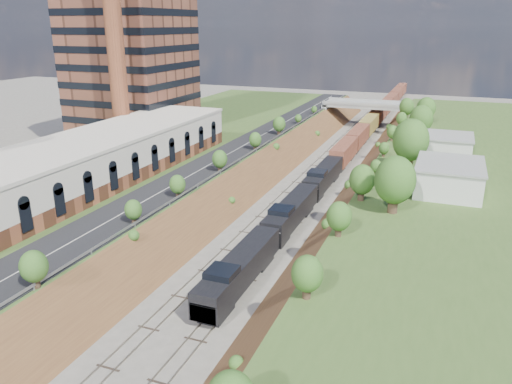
# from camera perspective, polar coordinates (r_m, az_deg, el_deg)

# --- Properties ---
(platform_left) EXTENTS (44.00, 180.00, 5.00)m
(platform_left) POSITION_cam_1_polar(r_m,az_deg,el_deg) (103.26, -12.06, 3.74)
(platform_left) COLOR #3E5B25
(platform_left) RESTS_ON ground
(platform_right) EXTENTS (44.00, 180.00, 5.00)m
(platform_right) POSITION_cam_1_polar(r_m,az_deg,el_deg) (87.69, 27.11, -0.61)
(platform_right) COLOR #3E5B25
(platform_right) RESTS_ON ground
(embankment_left) EXTENTS (10.00, 180.00, 10.00)m
(embankment_left) POSITION_cam_1_polar(r_m,az_deg,el_deg) (94.01, -0.63, 1.10)
(embankment_left) COLOR brown
(embankment_left) RESTS_ON ground
(embankment_right) EXTENTS (10.00, 180.00, 10.00)m
(embankment_right) POSITION_cam_1_polar(r_m,az_deg,el_deg) (88.59, 12.69, -0.48)
(embankment_right) COLOR brown
(embankment_right) RESTS_ON ground
(rail_left_track) EXTENTS (1.58, 180.00, 0.18)m
(rail_left_track) POSITION_cam_1_polar(r_m,az_deg,el_deg) (91.33, 4.27, 0.58)
(rail_left_track) COLOR gray
(rail_left_track) RESTS_ON ground
(rail_right_track) EXTENTS (1.58, 180.00, 0.18)m
(rail_right_track) POSITION_cam_1_polar(r_m,az_deg,el_deg) (90.04, 7.43, 0.20)
(rail_right_track) COLOR gray
(rail_right_track) RESTS_ON ground
(road) EXTENTS (8.00, 180.00, 0.10)m
(road) POSITION_cam_1_polar(r_m,az_deg,el_deg) (94.34, -3.18, 4.33)
(road) COLOR black
(road) RESTS_ON platform_left
(guardrail) EXTENTS (0.10, 171.00, 0.70)m
(guardrail) POSITION_cam_1_polar(r_m,az_deg,el_deg) (92.46, -0.92, 4.38)
(guardrail) COLOR #99999E
(guardrail) RESTS_ON platform_left
(commercial_building) EXTENTS (14.30, 62.30, 7.00)m
(commercial_building) POSITION_cam_1_polar(r_m,az_deg,el_deg) (81.75, -17.74, 3.71)
(commercial_building) COLOR brown
(commercial_building) RESTS_ON platform_left
(highrise_tower) EXTENTS (22.00, 22.00, 53.90)m
(highrise_tower) POSITION_cam_1_polar(r_m,az_deg,el_deg) (116.16, -14.58, 20.34)
(highrise_tower) COLOR brown
(highrise_tower) RESTS_ON platform_left
(smokestack) EXTENTS (3.20, 3.20, 40.00)m
(smokestack) POSITION_cam_1_polar(r_m,az_deg,el_deg) (98.47, -15.81, 16.04)
(smokestack) COLOR brown
(smokestack) RESTS_ON platform_left
(overpass) EXTENTS (24.50, 8.30, 7.40)m
(overpass) POSITION_cam_1_polar(r_m,az_deg,el_deg) (148.72, 12.49, 9.16)
(overpass) COLOR gray
(overpass) RESTS_ON ground
(white_building_near) EXTENTS (9.00, 12.00, 4.00)m
(white_building_near) POSITION_cam_1_polar(r_m,az_deg,el_deg) (78.11, 21.17, 1.50)
(white_building_near) COLOR silver
(white_building_near) RESTS_ON platform_right
(white_building_far) EXTENTS (8.00, 10.00, 3.60)m
(white_building_far) POSITION_cam_1_polar(r_m,az_deg,el_deg) (99.49, 21.13, 4.89)
(white_building_far) COLOR silver
(white_building_far) RESTS_ON platform_right
(tree_right_large) EXTENTS (5.25, 5.25, 7.61)m
(tree_right_large) POSITION_cam_1_polar(r_m,az_deg,el_deg) (66.15, 15.60, 1.28)
(tree_right_large) COLOR #473323
(tree_right_large) RESTS_ON platform_right
(tree_left_crest) EXTENTS (2.45, 2.45, 3.55)m
(tree_left_crest) POSITION_cam_1_polar(r_m,az_deg,el_deg) (59.10, -16.05, -3.26)
(tree_left_crest) COLOR #473323
(tree_left_crest) RESTS_ON platform_left
(freight_train) EXTENTS (3.05, 187.85, 4.56)m
(freight_train) POSITION_cam_1_polar(r_m,az_deg,el_deg) (137.96, 12.73, 7.46)
(freight_train) COLOR black
(freight_train) RESTS_ON ground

